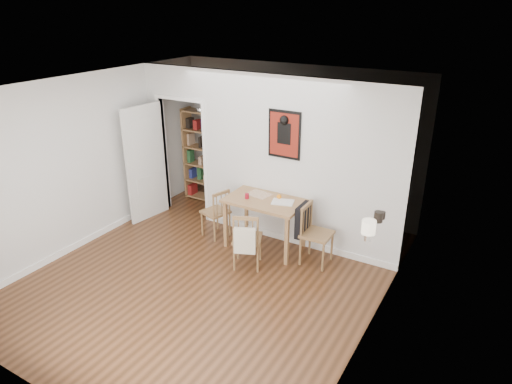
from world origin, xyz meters
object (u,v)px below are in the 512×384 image
Objects in this scene: orange_fruit at (279,197)px; ceramic_jar_b at (382,215)px; notebook at (283,202)px; mantel_lamp at (369,228)px; chair_front at (247,239)px; chair_right at (316,234)px; ceramic_jar_a at (378,217)px; chair_left at (215,212)px; red_glass at (247,196)px; fireplace at (373,269)px; bookshelf at (203,156)px; dining_table at (265,205)px.

orange_fruit is 1.85m from ceramic_jar_b.
notebook is 1.31× the size of mantel_lamp.
chair_front is 2.74× the size of notebook.
ceramic_jar_a is (1.00, -0.57, 0.75)m from chair_right.
mantel_lamp reaches higher than chair_left.
red_glass is at bearing -176.25° from chair_right.
chair_front is 6.77× the size of ceramic_jar_a.
mantel_lamp is (2.76, -1.04, 0.90)m from chair_left.
fireplace is 5.18× the size of mantel_lamp.
chair_right is 1.05× the size of chair_front.
orange_fruit is 0.23× the size of notebook.
notebook is at bearing 70.81° from chair_front.
ceramic_jar_a is (3.78, -1.66, 0.36)m from bookshelf.
ceramic_jar_b is at bearing -24.76° from chair_right.
dining_table is 1.43× the size of chair_left.
ceramic_jar_b is at bearing -22.27° from bookshelf.
chair_front is at bearing -179.68° from ceramic_jar_a.
chair_front is at bearing -176.46° from ceramic_jar_b.
ceramic_jar_a is at bearing 0.32° from chair_front.
bookshelf is (-1.06, 1.13, 0.45)m from chair_left.
dining_table is 2.20m from bookshelf.
fireplace is at bearing -75.94° from ceramic_jar_a.
chair_front is 12.00× the size of orange_fruit.
mantel_lamp is 1.89× the size of ceramic_jar_a.
notebook is at bearing -39.76° from orange_fruit.
dining_table is 0.67× the size of bookshelf.
chair_left is 0.66× the size of fireplace.
ceramic_jar_a is at bearing -13.32° from red_glass.
fireplace is (1.04, -0.73, 0.15)m from chair_right.
ceramic_jar_a is at bearing -99.95° from ceramic_jar_b.
bookshelf is 4.12m from ceramic_jar_b.
chair_left reaches higher than dining_table.
ceramic_jar_a is 0.11m from ceramic_jar_b.
chair_front reaches higher than notebook.
fireplace is 13.63× the size of ceramic_jar_b.
bookshelf reaches higher than chair_left.
chair_right is at bearing 36.12° from chair_front.
chair_right reaches higher than orange_fruit.
ceramic_jar_a is (-0.03, 0.51, -0.09)m from mantel_lamp.
ceramic_jar_b reaches higher than chair_right.
mantel_lamp is (1.61, -1.14, 0.50)m from notebook.
chair_left is 0.95× the size of chair_front.
dining_table is 1.30× the size of chair_right.
mantel_lamp is at bearing -15.19° from chair_front.
notebook is 2.03m from mantel_lamp.
red_glass is 2.20m from ceramic_jar_a.
red_glass is (1.67, -1.16, -0.02)m from bookshelf.
chair_left is at bearing 177.27° from red_glass.
ceramic_jar_a reaches higher than fireplace.
fireplace is 9.76× the size of ceramic_jar_a.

